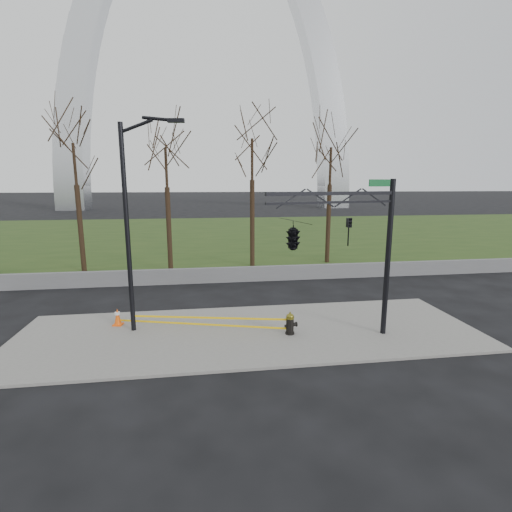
{
  "coord_description": "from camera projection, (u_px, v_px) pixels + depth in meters",
  "views": [
    {
      "loc": [
        -1.73,
        -13.8,
        5.84
      ],
      "look_at": [
        0.53,
        2.0,
        2.73
      ],
      "focal_mm": 26.22,
      "sensor_mm": 36.0,
      "label": 1
    }
  ],
  "objects": [
    {
      "name": "ground",
      "position": [
        250.0,
        334.0,
        14.77
      ],
      "size": [
        500.0,
        500.0,
        0.0
      ],
      "primitive_type": "plane",
      "color": "black",
      "rests_on": "ground"
    },
    {
      "name": "caution_tape",
      "position": [
        205.0,
        321.0,
        14.75
      ],
      "size": [
        6.8,
        1.91,
        0.45
      ],
      "color": "yellow",
      "rests_on": "ground"
    },
    {
      "name": "street_light",
      "position": [
        132.0,
        214.0,
        14.01
      ],
      "size": [
        2.39,
        0.49,
        8.21
      ],
      "rotation": [
        0.0,
        0.0,
        -0.13
      ],
      "color": "black",
      "rests_on": "ground"
    },
    {
      "name": "gateway_arch",
      "position": [
        206.0,
        59.0,
        81.42
      ],
      "size": [
        66.0,
        6.0,
        65.0
      ],
      "primitive_type": null,
      "color": "silver",
      "rests_on": "ground"
    },
    {
      "name": "sidewalk",
      "position": [
        250.0,
        332.0,
        14.76
      ],
      "size": [
        18.0,
        6.0,
        0.1
      ],
      "primitive_type": "cube",
      "color": "slate",
      "rests_on": "ground"
    },
    {
      "name": "traffic_signal_mast",
      "position": [
        313.0,
        234.0,
        12.65
      ],
      "size": [
        4.98,
        2.54,
        6.0
      ],
      "rotation": [
        0.0,
        0.0,
        0.23
      ],
      "color": "black",
      "rests_on": "ground"
    },
    {
      "name": "guardrail",
      "position": [
        233.0,
        274.0,
        22.45
      ],
      "size": [
        60.0,
        0.3,
        0.9
      ],
      "primitive_type": "cube",
      "color": "#59595B",
      "rests_on": "ground"
    },
    {
      "name": "fire_hydrant",
      "position": [
        290.0,
        324.0,
        14.41
      ],
      "size": [
        0.55,
        0.36,
        0.88
      ],
      "rotation": [
        0.0,
        0.0,
        0.1
      ],
      "color": "black",
      "rests_on": "sidewalk"
    },
    {
      "name": "grass_strip",
      "position": [
        218.0,
        234.0,
        43.91
      ],
      "size": [
        120.0,
        40.0,
        0.06
      ],
      "primitive_type": "cube",
      "color": "#263F17",
      "rests_on": "ground"
    },
    {
      "name": "traffic_cone",
      "position": [
        118.0,
        317.0,
        15.33
      ],
      "size": [
        0.42,
        0.42,
        0.71
      ],
      "rotation": [
        0.0,
        0.0,
        -0.17
      ],
      "color": "#FF580D",
      "rests_on": "sidewalk"
    },
    {
      "name": "tree_row",
      "position": [
        124.0,
        201.0,
        24.58
      ],
      "size": [
        32.39,
        4.0,
        9.41
      ],
      "color": "black",
      "rests_on": "ground"
    }
  ]
}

